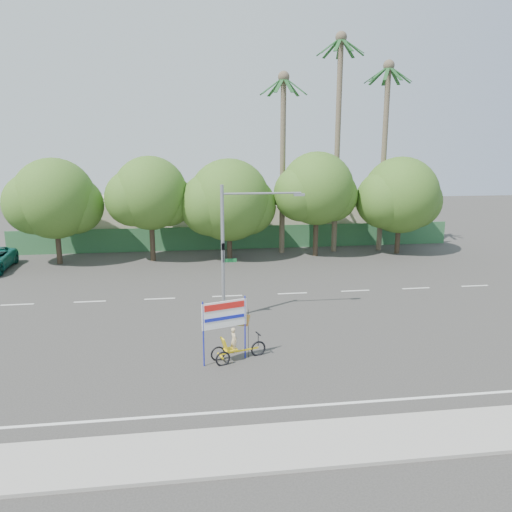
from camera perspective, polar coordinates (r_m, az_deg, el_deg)
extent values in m
plane|color=#33302D|center=(22.95, 3.39, -10.34)|extent=(120.00, 120.00, 0.00)
cube|color=gray|center=(16.48, 8.75, -20.28)|extent=(50.00, 2.40, 0.12)
cube|color=#336B3D|center=(43.14, -2.10, 2.13)|extent=(38.00, 0.08, 2.00)
cube|color=beige|center=(47.57, -14.77, 3.94)|extent=(12.00, 8.00, 4.00)
cube|color=beige|center=(48.78, 6.77, 4.25)|extent=(14.00, 8.00, 3.60)
cylinder|color=#473828|center=(40.57, -21.68, 1.62)|extent=(0.40, 0.40, 3.52)
sphere|color=#2E5619|center=(40.12, -22.06, 6.10)|extent=(6.00, 6.00, 6.00)
sphere|color=#2E5619|center=(40.16, -20.01, 5.47)|extent=(4.32, 4.32, 4.32)
sphere|color=#2E5619|center=(40.26, -23.97, 5.50)|extent=(4.56, 4.56, 4.56)
cylinder|color=#473828|center=(39.44, -11.78, 2.13)|extent=(0.40, 0.40, 3.74)
sphere|color=#2E5619|center=(38.97, -12.00, 7.04)|extent=(5.60, 5.60, 5.60)
sphere|color=#2E5619|center=(39.25, -10.09, 6.29)|extent=(4.03, 4.03, 4.03)
sphere|color=#2E5619|center=(38.86, -13.87, 6.43)|extent=(4.26, 4.26, 4.26)
cylinder|color=#473828|center=(39.51, -3.05, 2.08)|extent=(0.40, 0.40, 3.30)
sphere|color=#2E5619|center=(39.06, -3.10, 6.40)|extent=(6.40, 6.40, 6.40)
sphere|color=#2E5619|center=(39.56, -1.04, 5.74)|extent=(4.61, 4.61, 4.61)
sphere|color=#2E5619|center=(38.75, -5.20, 5.87)|extent=(4.86, 4.86, 4.86)
cylinder|color=#473828|center=(40.62, 6.84, 2.71)|extent=(0.40, 0.40, 3.87)
sphere|color=#2E5619|center=(40.16, 6.98, 7.66)|extent=(5.80, 5.80, 5.80)
sphere|color=#2E5619|center=(40.85, 8.63, 6.83)|extent=(4.18, 4.18, 4.18)
sphere|color=#2E5619|center=(39.64, 5.22, 7.12)|extent=(4.41, 4.41, 4.41)
cylinder|color=#473828|center=(42.95, 15.92, 2.56)|extent=(0.40, 0.40, 3.43)
sphere|color=#2E5619|center=(42.53, 16.18, 6.70)|extent=(6.20, 6.20, 6.20)
sphere|color=#2E5619|center=(43.44, 17.67, 5.99)|extent=(4.46, 4.46, 4.46)
sphere|color=#2E5619|center=(41.79, 14.53, 6.26)|extent=(4.71, 4.71, 4.71)
cylinder|color=#70604C|center=(41.99, 9.27, 11.97)|extent=(0.44, 0.44, 17.00)
sphere|color=#70604C|center=(42.74, 9.71, 23.44)|extent=(0.90, 0.90, 0.90)
cube|color=#1C4C21|center=(42.90, 10.97, 22.45)|extent=(1.91, 0.28, 1.36)
cube|color=#1C4C21|center=(43.40, 10.40, 22.36)|extent=(1.65, 1.44, 1.36)
cube|color=#1C4C21|center=(43.54, 9.51, 22.36)|extent=(0.61, 1.93, 1.36)
cube|color=#1C4C21|center=(43.26, 8.68, 22.45)|extent=(1.20, 1.80, 1.36)
cube|color=#1C4C21|center=(42.68, 8.31, 22.60)|extent=(1.89, 0.92, 1.36)
cube|color=#1C4C21|center=(42.07, 8.57, 22.74)|extent=(1.89, 0.92, 1.36)
cube|color=#1C4C21|center=(41.71, 9.37, 22.79)|extent=(1.20, 1.80, 1.36)
cube|color=#1C4C21|center=(41.79, 10.32, 22.74)|extent=(0.61, 1.93, 1.36)
cube|color=#1C4C21|center=(42.26, 10.95, 22.60)|extent=(1.65, 1.44, 1.36)
cylinder|color=#70604C|center=(43.34, 14.37, 10.45)|extent=(0.44, 0.44, 15.00)
sphere|color=#70604C|center=(43.73, 14.95, 20.30)|extent=(0.90, 0.90, 0.90)
cube|color=#1C4C21|center=(44.00, 16.09, 19.32)|extent=(1.91, 0.28, 1.36)
cube|color=#1C4C21|center=(44.47, 15.49, 19.28)|extent=(1.65, 1.44, 1.36)
cube|color=#1C4C21|center=(44.56, 14.62, 19.31)|extent=(0.61, 1.93, 1.36)
cube|color=#1C4C21|center=(44.22, 13.87, 19.40)|extent=(1.20, 1.80, 1.36)
cube|color=#1C4C21|center=(43.62, 13.58, 19.52)|extent=(1.89, 0.92, 1.36)
cube|color=#1C4C21|center=(43.02, 13.91, 19.60)|extent=(1.89, 0.92, 1.36)
cube|color=#1C4C21|center=(42.72, 14.72, 19.61)|extent=(1.20, 1.80, 1.36)
cube|color=#1C4C21|center=(42.85, 15.61, 19.53)|extent=(0.61, 1.93, 1.36)
cube|color=#1C4C21|center=(43.36, 16.15, 19.42)|extent=(1.65, 1.44, 1.36)
cylinder|color=#70604C|center=(40.96, 3.06, 10.00)|extent=(0.44, 0.44, 14.00)
sphere|color=#70604C|center=(41.21, 3.19, 19.77)|extent=(0.90, 0.90, 0.90)
cube|color=#1C4C21|center=(41.32, 4.53, 18.81)|extent=(1.91, 0.28, 1.36)
cube|color=#1C4C21|center=(41.87, 4.03, 18.74)|extent=(1.65, 1.44, 1.36)
cube|color=#1C4C21|center=(42.07, 3.15, 18.72)|extent=(0.61, 1.93, 1.36)
cube|color=#1C4C21|center=(41.85, 2.28, 18.76)|extent=(1.20, 1.80, 1.36)
cube|color=#1C4C21|center=(41.29, 1.81, 18.85)|extent=(1.89, 0.92, 1.36)
cube|color=#1C4C21|center=(40.66, 1.97, 18.94)|extent=(1.89, 0.92, 1.36)
cube|color=#1C4C21|center=(40.25, 2.71, 18.99)|extent=(1.20, 1.80, 1.36)
cube|color=#1C4C21|center=(40.26, 3.68, 18.98)|extent=(0.61, 1.93, 1.36)
cube|color=#1C4C21|center=(40.69, 4.40, 18.91)|extent=(1.65, 1.44, 1.36)
cylinder|color=gray|center=(26.32, -3.70, -7.12)|extent=(1.10, 1.10, 0.10)
cylinder|color=gray|center=(25.35, -3.81, 0.23)|extent=(0.18, 0.18, 7.00)
cylinder|color=gray|center=(25.08, 0.68, 7.18)|extent=(4.00, 0.10, 0.10)
cube|color=gray|center=(25.44, 4.95, 6.99)|extent=(0.55, 0.20, 0.12)
imported|color=black|center=(25.11, -3.78, 0.34)|extent=(0.16, 0.20, 1.00)
cube|color=#14662D|center=(25.45, -3.01, -0.52)|extent=(0.70, 0.04, 0.18)
torus|color=black|center=(21.95, 0.25, -10.55)|extent=(0.69, 0.28, 0.70)
torus|color=black|center=(21.58, -4.37, -11.07)|extent=(0.65, 0.26, 0.65)
torus|color=black|center=(21.09, -3.81, -11.66)|extent=(0.65, 0.26, 0.65)
cube|color=yellow|center=(21.60, -1.89, -10.78)|extent=(1.69, 0.58, 0.06)
cube|color=yellow|center=(21.33, -4.09, -11.31)|extent=(0.24, 0.61, 0.05)
cube|color=yellow|center=(21.40, -2.92, -10.61)|extent=(0.62, 0.57, 0.06)
cube|color=yellow|center=(21.19, -3.64, -10.01)|extent=(0.35, 0.48, 0.56)
cylinder|color=black|center=(21.79, 0.25, -9.56)|extent=(0.04, 0.04, 0.57)
cube|color=black|center=(21.69, 0.25, -8.88)|extent=(0.18, 0.46, 0.04)
imported|color=#CCB284|center=(21.30, -2.55, -9.58)|extent=(0.37, 0.47, 1.11)
cylinder|color=#1821B5|center=(20.69, -6.03, -8.89)|extent=(0.07, 0.07, 2.78)
cylinder|color=#1821B5|center=(21.31, -1.27, -8.16)|extent=(0.07, 0.07, 2.78)
cube|color=white|center=(20.73, -3.64, -6.67)|extent=(1.89, 0.63, 1.13)
cube|color=red|center=(20.58, -3.62, -5.75)|extent=(1.68, 0.53, 0.27)
cube|color=#1821B5|center=(20.75, -3.60, -7.10)|extent=(1.68, 0.53, 0.14)
cylinder|color=black|center=(21.48, -0.88, -8.86)|extent=(0.03, 0.03, 2.16)
cube|color=red|center=(21.10, -1.79, -7.32)|extent=(0.88, 0.29, 0.68)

